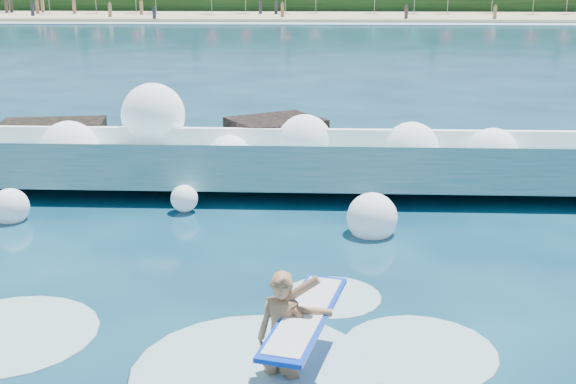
# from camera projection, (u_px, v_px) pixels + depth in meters

# --- Properties ---
(ground) EXTENTS (200.00, 200.00, 0.00)m
(ground) POSITION_uv_depth(u_px,v_px,m) (183.00, 305.00, 10.88)
(ground) COLOR #082640
(ground) RESTS_ON ground
(beach) EXTENTS (140.00, 20.00, 0.40)m
(beach) POSITION_uv_depth(u_px,v_px,m) (305.00, 16.00, 85.46)
(beach) COLOR tan
(beach) RESTS_ON ground
(wet_band) EXTENTS (140.00, 5.00, 0.08)m
(wet_band) POSITION_uv_depth(u_px,v_px,m) (302.00, 23.00, 74.98)
(wet_band) COLOR silver
(wet_band) RESTS_ON ground
(breaking_wave) EXTENTS (19.71, 3.00, 1.70)m
(breaking_wave) POSITION_uv_depth(u_px,v_px,m) (190.00, 161.00, 16.89)
(breaking_wave) COLOR teal
(breaking_wave) RESTS_ON ground
(rock_cluster) EXTENTS (8.52, 3.57, 1.51)m
(rock_cluster) POSITION_uv_depth(u_px,v_px,m) (154.00, 152.00, 18.30)
(rock_cluster) COLOR black
(rock_cluster) RESTS_ON ground
(surfer_with_board) EXTENTS (1.17, 2.90, 1.71)m
(surfer_with_board) POSITION_uv_depth(u_px,v_px,m) (287.00, 334.00, 8.67)
(surfer_with_board) COLOR #9F6D4A
(surfer_with_board) RESTS_ON ground
(wave_spray) EXTENTS (15.24, 4.92, 2.52)m
(wave_spray) POSITION_uv_depth(u_px,v_px,m) (171.00, 143.00, 16.57)
(wave_spray) COLOR white
(wave_spray) RESTS_ON ground
(surf_foam) EXTENTS (8.85, 5.54, 0.16)m
(surf_foam) POSITION_uv_depth(u_px,v_px,m) (228.00, 363.00, 9.24)
(surf_foam) COLOR silver
(surf_foam) RESTS_ON ground
(beachgoers) EXTENTS (100.39, 12.43, 1.92)m
(beachgoers) POSITION_uv_depth(u_px,v_px,m) (264.00, 10.00, 81.26)
(beachgoers) COLOR #3F332D
(beachgoers) RESTS_ON ground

